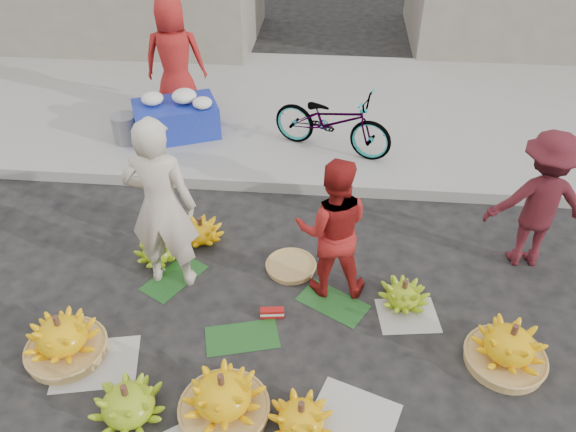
# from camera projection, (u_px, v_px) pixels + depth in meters

# --- Properties ---
(ground) EXTENTS (80.00, 80.00, 0.00)m
(ground) POSITION_uv_depth(u_px,v_px,m) (256.00, 322.00, 5.18)
(ground) COLOR black
(ground) RESTS_ON ground
(curb) EXTENTS (40.00, 0.25, 0.15)m
(curb) POSITION_uv_depth(u_px,v_px,m) (280.00, 183.00, 6.88)
(curb) COLOR gray
(curb) RESTS_ON ground
(sidewalk) EXTENTS (40.00, 4.00, 0.12)m
(sidewalk) POSITION_uv_depth(u_px,v_px,m) (294.00, 107.00, 8.55)
(sidewalk) COLOR gray
(sidewalk) RESTS_ON ground
(newspaper_scatter) EXTENTS (3.20, 1.80, 0.00)m
(newspaper_scatter) POSITION_uv_depth(u_px,v_px,m) (243.00, 395.00, 4.55)
(newspaper_scatter) COLOR beige
(newspaper_scatter) RESTS_ON ground
(banana_leaves) EXTENTS (2.00, 1.00, 0.00)m
(banana_leaves) POSITION_uv_depth(u_px,v_px,m) (249.00, 305.00, 5.34)
(banana_leaves) COLOR #18481B
(banana_leaves) RESTS_ON ground
(banana_bunch_0) EXTENTS (0.74, 0.74, 0.46)m
(banana_bunch_0) POSITION_uv_depth(u_px,v_px,m) (63.00, 338.00, 4.77)
(banana_bunch_0) COLOR #AB8448
(banana_bunch_0) RESTS_ON ground
(banana_bunch_1) EXTENTS (0.65, 0.65, 0.36)m
(banana_bunch_1) POSITION_uv_depth(u_px,v_px,m) (128.00, 403.00, 4.31)
(banana_bunch_1) COLOR #74A417
(banana_bunch_1) RESTS_ON ground
(banana_bunch_2) EXTENTS (0.70, 0.70, 0.47)m
(banana_bunch_2) POSITION_uv_depth(u_px,v_px,m) (223.00, 398.00, 4.29)
(banana_bunch_2) COLOR #AB8448
(banana_bunch_2) RESTS_ON ground
(banana_bunch_3) EXTENTS (0.59, 0.59, 0.32)m
(banana_bunch_3) POSITION_uv_depth(u_px,v_px,m) (301.00, 418.00, 4.23)
(banana_bunch_3) COLOR yellow
(banana_bunch_3) RESTS_ON ground
(banana_bunch_4) EXTENTS (0.67, 0.67, 0.46)m
(banana_bunch_4) POSITION_uv_depth(u_px,v_px,m) (509.00, 347.00, 4.69)
(banana_bunch_4) COLOR #AB8448
(banana_bunch_4) RESTS_ON ground
(banana_bunch_5) EXTENTS (0.56, 0.56, 0.29)m
(banana_bunch_5) POSITION_uv_depth(u_px,v_px,m) (404.00, 294.00, 5.29)
(banana_bunch_5) COLOR #74A417
(banana_bunch_5) RESTS_ON ground
(banana_bunch_6) EXTENTS (0.48, 0.48, 0.30)m
(banana_bunch_6) POSITION_uv_depth(u_px,v_px,m) (158.00, 249.00, 5.80)
(banana_bunch_6) COLOR #74A417
(banana_bunch_6) RESTS_ON ground
(banana_bunch_7) EXTENTS (0.60, 0.60, 0.30)m
(banana_bunch_7) POSITION_uv_depth(u_px,v_px,m) (201.00, 231.00, 6.05)
(banana_bunch_7) COLOR yellow
(banana_bunch_7) RESTS_ON ground
(basket_spare) EXTENTS (0.60, 0.60, 0.06)m
(basket_spare) POSITION_uv_depth(u_px,v_px,m) (291.00, 267.00, 5.74)
(basket_spare) COLOR #AB8448
(basket_spare) RESTS_ON ground
(incense_stack) EXTENTS (0.23, 0.10, 0.09)m
(incense_stack) POSITION_uv_depth(u_px,v_px,m) (272.00, 313.00, 5.20)
(incense_stack) COLOR #AA1312
(incense_stack) RESTS_ON ground
(vendor_cream) EXTENTS (0.66, 0.44, 1.79)m
(vendor_cream) POSITION_uv_depth(u_px,v_px,m) (161.00, 206.00, 5.10)
(vendor_cream) COLOR beige
(vendor_cream) RESTS_ON ground
(vendor_red) EXTENTS (0.72, 0.57, 1.45)m
(vendor_red) POSITION_uv_depth(u_px,v_px,m) (332.00, 229.00, 5.12)
(vendor_red) COLOR red
(vendor_red) RESTS_ON ground
(man_striped) EXTENTS (0.99, 0.60, 1.48)m
(man_striped) POSITION_uv_depth(u_px,v_px,m) (539.00, 201.00, 5.43)
(man_striped) COLOR maroon
(man_striped) RESTS_ON ground
(flower_table) EXTENTS (1.27, 1.05, 0.63)m
(flower_table) POSITION_uv_depth(u_px,v_px,m) (176.00, 117.00, 7.61)
(flower_table) COLOR #18289F
(flower_table) RESTS_ON sidewalk
(grey_bucket) EXTENTS (0.34, 0.34, 0.38)m
(grey_bucket) POSITION_uv_depth(u_px,v_px,m) (125.00, 129.00, 7.49)
(grey_bucket) COLOR slate
(grey_bucket) RESTS_ON sidewalk
(flower_vendor) EXTENTS (0.90, 0.66, 1.70)m
(flower_vendor) POSITION_uv_depth(u_px,v_px,m) (175.00, 59.00, 7.70)
(flower_vendor) COLOR red
(flower_vendor) RESTS_ON sidewalk
(bicycle) EXTENTS (1.08, 1.70, 0.84)m
(bicycle) POSITION_uv_depth(u_px,v_px,m) (332.00, 121.00, 7.18)
(bicycle) COLOR gray
(bicycle) RESTS_ON sidewalk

